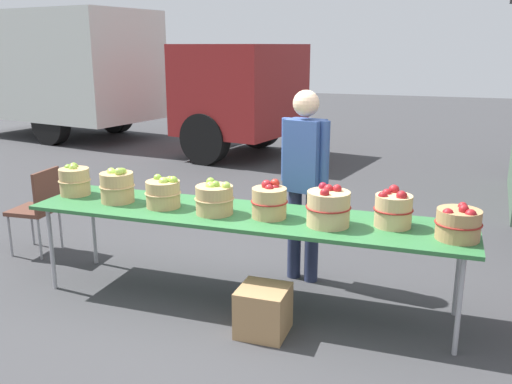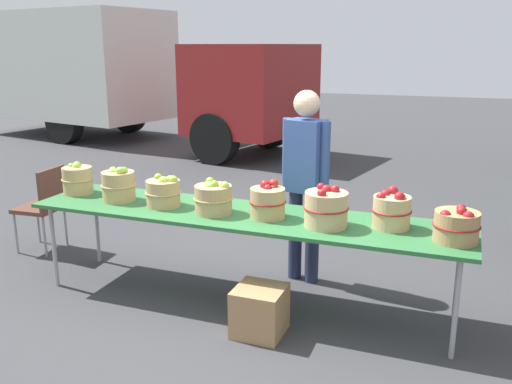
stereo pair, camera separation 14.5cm
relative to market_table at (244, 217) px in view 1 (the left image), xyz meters
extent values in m
plane|color=#38383A|center=(0.00, 0.00, -0.72)|extent=(40.00, 40.00, 0.00)
cube|color=#2D6B38|center=(0.00, 0.00, 0.02)|extent=(3.50, 0.76, 0.03)
cylinder|color=#99999E|center=(-1.63, -0.30, -0.36)|extent=(0.04, 0.04, 0.72)
cylinder|color=#99999E|center=(1.63, -0.30, -0.36)|extent=(0.04, 0.04, 0.72)
cylinder|color=#99999E|center=(-1.63, 0.30, -0.36)|extent=(0.04, 0.04, 0.72)
cylinder|color=#99999E|center=(1.63, 0.30, -0.36)|extent=(0.04, 0.04, 0.72)
cylinder|color=tan|center=(-1.61, 0.05, 0.15)|extent=(0.26, 0.26, 0.24)
torus|color=tan|center=(-1.61, 0.05, 0.16)|extent=(0.28, 0.28, 0.01)
sphere|color=#9EC647|center=(-1.61, 0.05, 0.28)|extent=(0.07, 0.07, 0.07)
sphere|color=#8CB738|center=(-1.65, 0.11, 0.27)|extent=(0.08, 0.08, 0.08)
sphere|color=#7AA833|center=(-1.68, 0.08, 0.26)|extent=(0.07, 0.07, 0.07)
sphere|color=#9EC647|center=(-1.61, 0.05, 0.26)|extent=(0.07, 0.07, 0.07)
cylinder|color=tan|center=(-1.12, -0.02, 0.16)|extent=(0.28, 0.28, 0.25)
torus|color=tan|center=(-1.12, -0.02, 0.17)|extent=(0.30, 0.30, 0.01)
sphere|color=#9EC647|center=(-1.16, -0.03, 0.28)|extent=(0.08, 0.08, 0.08)
sphere|color=#9EC647|center=(-1.19, 0.00, 0.28)|extent=(0.07, 0.07, 0.07)
sphere|color=#9EC647|center=(-1.09, 0.02, 0.28)|extent=(0.07, 0.07, 0.07)
sphere|color=#8CB738|center=(-1.07, -0.03, 0.30)|extent=(0.07, 0.07, 0.07)
sphere|color=#9EC647|center=(-1.07, -0.07, 0.30)|extent=(0.07, 0.07, 0.07)
cylinder|color=tan|center=(-0.69, -0.04, 0.14)|extent=(0.28, 0.28, 0.22)
torus|color=tan|center=(-0.69, -0.04, 0.15)|extent=(0.30, 0.30, 0.01)
sphere|color=#8CB738|center=(-0.59, -0.03, 0.26)|extent=(0.07, 0.07, 0.07)
sphere|color=#8CB738|center=(-0.66, 0.04, 0.24)|extent=(0.07, 0.07, 0.07)
sphere|color=#7AA833|center=(-0.76, 0.02, 0.25)|extent=(0.07, 0.07, 0.07)
sphere|color=#9EC647|center=(-0.67, -0.05, 0.25)|extent=(0.08, 0.08, 0.08)
sphere|color=#9EC647|center=(-0.66, -0.07, 0.25)|extent=(0.06, 0.06, 0.06)
sphere|color=#9EC647|center=(-0.67, -0.06, 0.25)|extent=(0.07, 0.07, 0.07)
cylinder|color=tan|center=(-0.22, -0.07, 0.14)|extent=(0.29, 0.29, 0.22)
torus|color=tan|center=(-0.22, -0.07, 0.15)|extent=(0.31, 0.31, 0.01)
sphere|color=#8CB738|center=(-0.22, -0.07, 0.25)|extent=(0.08, 0.08, 0.08)
sphere|color=#7AA833|center=(-0.28, 0.01, 0.26)|extent=(0.07, 0.07, 0.07)
sphere|color=#9EC647|center=(-0.11, -0.08, 0.27)|extent=(0.07, 0.07, 0.07)
sphere|color=#8CB738|center=(-0.22, -0.08, 0.24)|extent=(0.07, 0.07, 0.07)
sphere|color=#7AA833|center=(-0.21, -0.07, 0.26)|extent=(0.07, 0.07, 0.07)
sphere|color=#9EC647|center=(-0.24, -0.09, 0.25)|extent=(0.08, 0.08, 0.08)
sphere|color=#8CB738|center=(-0.23, -0.09, 0.25)|extent=(0.07, 0.07, 0.07)
cylinder|color=tan|center=(0.22, -0.03, 0.15)|extent=(0.27, 0.27, 0.23)
torus|color=maroon|center=(0.22, -0.03, 0.16)|extent=(0.29, 0.29, 0.01)
sphere|color=maroon|center=(0.22, -0.03, 0.26)|extent=(0.07, 0.07, 0.07)
sphere|color=#B22319|center=(0.24, 0.04, 0.29)|extent=(0.07, 0.07, 0.07)
sphere|color=maroon|center=(0.19, 0.00, 0.28)|extent=(0.08, 0.08, 0.08)
sphere|color=maroon|center=(0.25, 0.03, 0.25)|extent=(0.07, 0.07, 0.07)
cylinder|color=tan|center=(0.69, -0.07, 0.16)|extent=(0.31, 0.31, 0.26)
torus|color=maroon|center=(0.69, -0.07, 0.17)|extent=(0.33, 0.33, 0.01)
sphere|color=maroon|center=(0.62, 0.01, 0.30)|extent=(0.07, 0.07, 0.07)
sphere|color=maroon|center=(0.67, -0.16, 0.30)|extent=(0.07, 0.07, 0.07)
sphere|color=maroon|center=(0.67, -0.03, 0.29)|extent=(0.08, 0.08, 0.08)
sphere|color=maroon|center=(0.74, -0.03, 0.30)|extent=(0.07, 0.07, 0.07)
cylinder|color=tan|center=(1.14, 0.06, 0.15)|extent=(0.27, 0.27, 0.24)
torus|color=maroon|center=(1.14, 0.06, 0.16)|extent=(0.29, 0.29, 0.01)
sphere|color=maroon|center=(1.13, 0.16, 0.28)|extent=(0.08, 0.08, 0.08)
sphere|color=#B22319|center=(1.20, 0.04, 0.27)|extent=(0.07, 0.07, 0.07)
sphere|color=maroon|center=(1.06, 0.01, 0.27)|extent=(0.07, 0.07, 0.07)
sphere|color=maroon|center=(1.19, 0.01, 0.28)|extent=(0.08, 0.08, 0.08)
sphere|color=maroon|center=(1.08, 0.09, 0.27)|extent=(0.07, 0.07, 0.07)
sphere|color=maroon|center=(1.19, 0.01, 0.27)|extent=(0.07, 0.07, 0.07)
cylinder|color=#A87F51|center=(1.58, -0.08, 0.14)|extent=(0.30, 0.30, 0.21)
torus|color=maroon|center=(1.58, -0.08, 0.15)|extent=(0.32, 0.32, 0.01)
sphere|color=maroon|center=(1.51, -0.16, 0.23)|extent=(0.08, 0.08, 0.08)
sphere|color=maroon|center=(1.65, -0.15, 0.23)|extent=(0.08, 0.08, 0.08)
sphere|color=maroon|center=(1.61, -0.11, 0.26)|extent=(0.07, 0.07, 0.07)
sphere|color=maroon|center=(1.60, 0.00, 0.24)|extent=(0.06, 0.06, 0.06)
cylinder|color=#262D4C|center=(0.42, 0.57, -0.31)|extent=(0.12, 0.12, 0.82)
cylinder|color=#262D4C|center=(0.26, 0.61, -0.31)|extent=(0.12, 0.12, 0.82)
cube|color=#334C8C|center=(0.34, 0.59, 0.41)|extent=(0.35, 0.28, 0.61)
sphere|color=beige|center=(0.34, 0.59, 0.85)|extent=(0.22, 0.22, 0.22)
cylinder|color=#334C8C|center=(0.51, 0.55, 0.44)|extent=(0.09, 0.09, 0.55)
cylinder|color=#334C8C|center=(0.16, 0.63, 0.44)|extent=(0.09, 0.09, 0.55)
cube|color=silver|center=(-6.76, 6.64, 0.88)|extent=(4.55, 2.97, 2.30)
cube|color=maroon|center=(-2.15, 5.73, 0.53)|extent=(2.17, 2.41, 1.60)
cube|color=black|center=(-1.32, 5.56, 0.85)|extent=(0.38, 1.74, 0.80)
cylinder|color=black|center=(-2.13, 6.69, -0.27)|extent=(0.94, 0.45, 0.90)
cylinder|color=black|center=(-2.50, 4.83, -0.27)|extent=(0.94, 0.45, 0.90)
cylinder|color=black|center=(-5.99, 7.46, -0.27)|extent=(0.94, 0.45, 0.90)
cylinder|color=black|center=(-6.36, 5.59, -0.27)|extent=(0.94, 0.45, 0.90)
cube|color=brown|center=(-2.37, 0.36, -0.28)|extent=(0.42, 0.42, 0.04)
cube|color=brown|center=(-2.19, 0.38, -0.06)|extent=(0.06, 0.40, 0.40)
cylinder|color=gray|center=(-2.55, 0.52, -0.51)|extent=(0.02, 0.02, 0.42)
cylinder|color=gray|center=(-2.53, 0.18, -0.51)|extent=(0.02, 0.02, 0.42)
cylinder|color=gray|center=(-2.21, 0.54, -0.51)|extent=(0.02, 0.02, 0.42)
cylinder|color=gray|center=(-2.19, 0.21, -0.51)|extent=(0.02, 0.02, 0.42)
cube|color=#A87F51|center=(0.31, -0.44, -0.54)|extent=(0.35, 0.35, 0.35)
camera|label=1|loc=(1.43, -3.88, 1.31)|focal=38.62mm
camera|label=2|loc=(1.57, -3.83, 1.31)|focal=38.62mm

